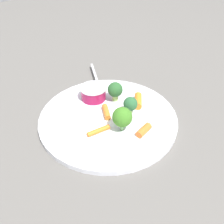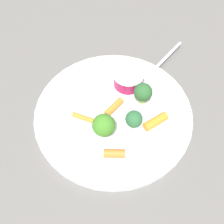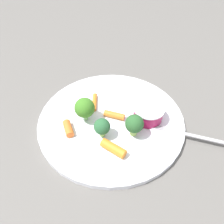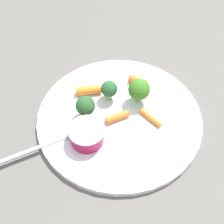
% 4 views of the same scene
% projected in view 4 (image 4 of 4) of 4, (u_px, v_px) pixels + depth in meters
% --- Properties ---
extents(ground_plane, '(2.40, 2.40, 0.00)m').
position_uv_depth(ground_plane, '(119.00, 121.00, 0.64)').
color(ground_plane, '#5F5B57').
extents(plate, '(0.31, 0.31, 0.01)m').
position_uv_depth(plate, '(119.00, 119.00, 0.64)').
color(plate, white).
rests_on(plate, ground_plane).
extents(sauce_cup, '(0.06, 0.06, 0.03)m').
position_uv_depth(sauce_cup, '(87.00, 135.00, 0.59)').
color(sauce_cup, '#9B1443').
rests_on(sauce_cup, plate).
extents(broccoli_floret_0, '(0.03, 0.03, 0.04)m').
position_uv_depth(broccoli_floret_0, '(109.00, 89.00, 0.64)').
color(broccoli_floret_0, '#90C15E').
rests_on(broccoli_floret_0, plate).
extents(broccoli_floret_1, '(0.04, 0.04, 0.05)m').
position_uv_depth(broccoli_floret_1, '(85.00, 106.00, 0.61)').
color(broccoli_floret_1, '#9ABF60').
rests_on(broccoli_floret_1, plate).
extents(broccoli_floret_2, '(0.04, 0.04, 0.05)m').
position_uv_depth(broccoli_floret_2, '(139.00, 90.00, 0.63)').
color(broccoli_floret_2, '#7FBA6F').
rests_on(broccoli_floret_2, plate).
extents(carrot_stick_0, '(0.05, 0.03, 0.01)m').
position_uv_depth(carrot_stick_0, '(117.00, 117.00, 0.62)').
color(carrot_stick_0, orange).
rests_on(carrot_stick_0, plate).
extents(carrot_stick_1, '(0.02, 0.05, 0.01)m').
position_uv_depth(carrot_stick_1, '(150.00, 118.00, 0.62)').
color(carrot_stick_1, orange).
rests_on(carrot_stick_1, plate).
extents(carrot_stick_2, '(0.05, 0.05, 0.02)m').
position_uv_depth(carrot_stick_2, '(89.00, 90.00, 0.66)').
color(carrot_stick_2, orange).
rests_on(carrot_stick_2, plate).
extents(carrot_stick_3, '(0.02, 0.04, 0.02)m').
position_uv_depth(carrot_stick_3, '(138.00, 81.00, 0.68)').
color(carrot_stick_3, orange).
rests_on(carrot_stick_3, plate).
extents(fork, '(0.15, 0.09, 0.00)m').
position_uv_depth(fork, '(35.00, 149.00, 0.59)').
color(fork, '#BBB9BE').
rests_on(fork, plate).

